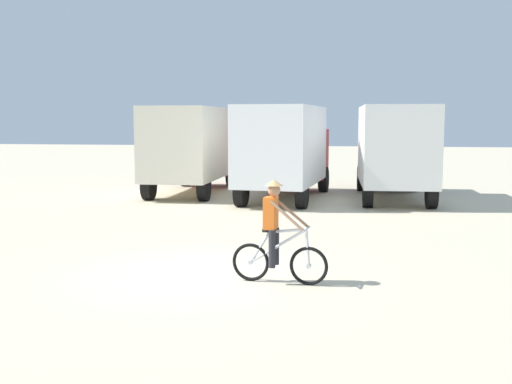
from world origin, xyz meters
name	(u,v)px	position (x,y,z in m)	size (l,w,h in m)	color
ground_plane	(201,275)	(0.00, 0.00, 0.00)	(120.00, 120.00, 0.00)	beige
box_truck_cream_rv	(192,146)	(-3.61, 12.79, 1.87)	(2.43, 6.76, 3.35)	beige
box_truck_avon_van	(285,148)	(0.20, 11.50, 1.87)	(2.90, 6.92, 3.35)	white
box_truck_white_box	(394,148)	(4.07, 12.10, 1.87)	(2.65, 6.84, 3.35)	white
cyclist_orange_shirt	(276,235)	(1.45, -0.32, 0.85)	(1.72, 0.52, 1.82)	black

